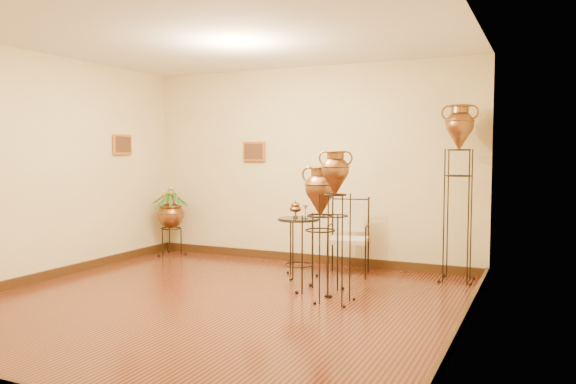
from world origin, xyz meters
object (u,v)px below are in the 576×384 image
at_px(planter_urn, 171,212).
at_px(amphora_tall, 458,191).
at_px(side_table, 299,246).
at_px(armchair, 348,237).
at_px(amphora_mid, 335,225).

bearing_deg(planter_urn, amphora_tall, 0.00).
bearing_deg(side_table, armchair, 36.69).
distance_m(amphora_tall, planter_urn, 4.32).
bearing_deg(amphora_tall, planter_urn, -180.00).
height_order(amphora_tall, planter_urn, amphora_tall).
bearing_deg(amphora_tall, side_table, -161.84).
bearing_deg(armchair, amphora_mid, -89.38).
bearing_deg(amphora_mid, armchair, 102.89).
height_order(armchair, side_table, armchair).
distance_m(amphora_mid, side_table, 1.35).
height_order(amphora_mid, armchair, amphora_mid).
bearing_deg(side_table, amphora_mid, -48.82).
bearing_deg(planter_urn, amphora_mid, -25.65).
distance_m(amphora_tall, armchair, 1.49).
relative_size(armchair, side_table, 1.03).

